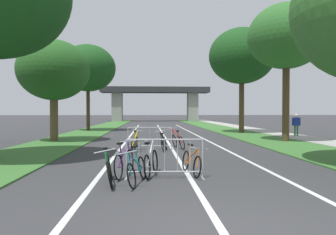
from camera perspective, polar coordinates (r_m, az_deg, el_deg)
The scene contains 22 objects.
grass_verge_left at distance 30.91m, azimuth -12.83°, elevation -2.16°, with size 3.35×63.81×0.05m, color #386B2D.
grass_verge_right at distance 31.33m, azimuth 9.87°, elevation -2.10°, with size 3.35×63.81×0.05m, color #386B2D.
sidewalk_path_right at distance 32.08m, azimuth 14.68°, elevation -2.02°, with size 2.18×63.81×0.08m, color #9E9B93.
lane_stripe_center at distance 22.89m, azimuth -0.72°, elevation -3.32°, with size 0.14×36.91×0.01m, color silver.
lane_stripe_right_lane at distance 23.14m, azimuth 5.35°, elevation -3.28°, with size 0.14×36.91×0.01m, color silver.
lane_stripe_left_lane at distance 22.91m, azimuth -6.86°, elevation -3.32°, with size 0.14×36.91×0.01m, color silver.
overpass_bridge at distance 57.15m, azimuth -2.35°, elevation 3.87°, with size 19.50×3.92×6.17m.
tree_left_maple_mid at distance 19.75m, azimuth -20.07°, elevation 8.02°, with size 4.16×4.16×5.97m.
tree_left_pine_near at distance 29.67m, azimuth -14.35°, elevation 8.67°, with size 4.99×4.99×7.83m.
tree_right_oak_near at distance 19.94m, azimuth 20.71°, elevation 13.55°, with size 4.42×4.42×8.01m.
tree_right_oak_mid at distance 26.64m, azimuth 13.26°, elevation 10.79°, with size 5.33×5.33×8.55m.
crowd_barrier_nearest at distance 8.33m, azimuth -0.61°, elevation -7.56°, with size 2.09×0.52×1.05m.
crowd_barrier_second at distance 14.50m, azimuth -3.32°, elevation -3.86°, with size 2.09×0.56×1.05m.
bicycle_orange_0 at distance 8.92m, azimuth 4.25°, elevation -8.09°, with size 0.60×1.67×0.84m.
bicycle_white_1 at distance 8.72m, azimuth -3.09°, elevation -8.13°, with size 0.52×1.66×0.97m.
bicycle_teal_2 at distance 7.80m, azimuth -5.71°, elevation -9.34°, with size 0.70×1.67×0.91m.
bicycle_purple_3 at distance 8.72m, azimuth -7.95°, elevation -8.05°, with size 0.53×1.71×0.95m.
bicycle_yellow_4 at distance 14.03m, azimuth -6.14°, elevation -4.67°, with size 0.50×1.72×0.95m.
bicycle_black_5 at distance 14.05m, azimuth -0.77°, elevation -4.67°, with size 0.62×1.57×0.96m.
bicycle_red_6 at distance 14.97m, azimuth 1.80°, elevation -4.28°, with size 0.80×1.70×1.01m.
bicycle_green_7 at distance 7.90m, azimuth -10.66°, elevation -9.19°, with size 0.48×1.74×0.93m.
pedestrian_with_backpack at distance 23.56m, azimuth 22.29°, elevation -0.92°, with size 0.58×0.32×1.60m.
Camera 1 is at (-1.08, -4.34, 1.77)m, focal length 33.53 mm.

